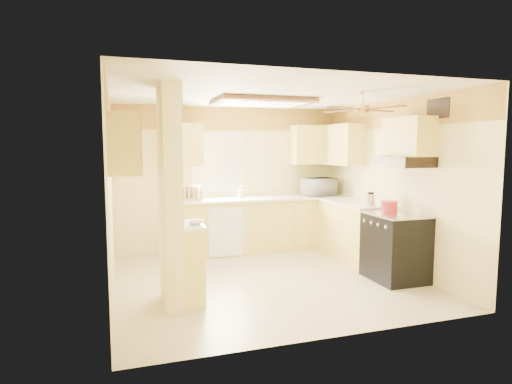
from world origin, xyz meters
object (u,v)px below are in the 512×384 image
object	(u,v)px
stove	(395,247)
kettle	(371,200)
bowl	(195,222)
dutch_oven	(389,206)
microwave	(319,187)

from	to	relation	value
stove	kettle	distance (m)	0.82
bowl	stove	bearing A→B (deg)	1.82
dutch_oven	stove	bearing A→B (deg)	-89.64
dutch_oven	microwave	bearing A→B (deg)	93.62
microwave	kettle	size ratio (longest dim) A/B	2.66
stove	kettle	world-z (taller)	kettle
stove	bowl	size ratio (longest dim) A/B	4.90
stove	bowl	world-z (taller)	bowl
stove	bowl	xyz separation A→B (m)	(-2.75, -0.09, 0.50)
microwave	dutch_oven	size ratio (longest dim) A/B	2.38
microwave	bowl	size ratio (longest dim) A/B	3.04
microwave	bowl	world-z (taller)	microwave
dutch_oven	kettle	world-z (taller)	kettle
bowl	dutch_oven	bearing A→B (deg)	5.25
bowl	dutch_oven	world-z (taller)	dutch_oven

